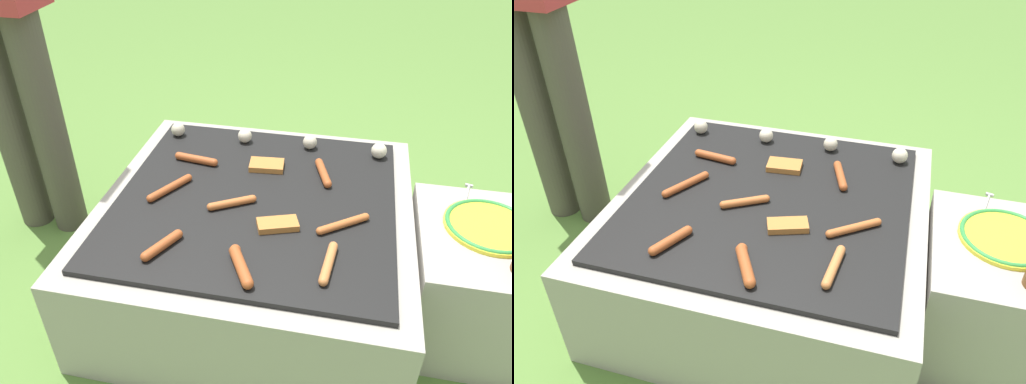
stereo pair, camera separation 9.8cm
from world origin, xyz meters
The scene contains 16 objects.
ground_plane centered at (0.00, 0.00, 0.00)m, with size 14.00×14.00×0.00m, color #567F38.
grill centered at (0.00, 0.00, 0.19)m, with size 0.99×0.99×0.38m.
side_ledge centered at (0.71, -0.05, 0.19)m, with size 0.40×0.47×0.38m.
sausage_back_center centered at (0.03, -0.34, 0.39)m, with size 0.10×0.15×0.03m.
sausage_mid_left centered at (0.28, -0.10, 0.39)m, with size 0.15×0.12×0.02m.
sausage_back_left centered at (0.20, 0.17, 0.39)m, with size 0.07×0.16×0.03m.
sausage_front_right centered at (-0.28, -0.02, 0.39)m, with size 0.10×0.16×0.02m.
sausage_front_left centered at (-0.06, -0.06, 0.39)m, with size 0.14×0.09×0.02m.
sausage_mid_right centered at (-0.20, -0.30, 0.39)m, with size 0.08×0.14×0.03m.
sausage_back_right centered at (-0.25, 0.17, 0.39)m, with size 0.16×0.05×0.03m.
sausage_front_center centered at (0.25, -0.28, 0.39)m, with size 0.04×0.17×0.03m.
bread_slice_left centered at (0.00, 0.18, 0.39)m, with size 0.12×0.09×0.02m.
bread_slice_right centered at (0.09, -0.14, 0.39)m, with size 0.13×0.10×0.02m.
mushroom_row centered at (0.02, 0.34, 0.41)m, with size 0.81×0.07×0.06m.
plate_colorful centered at (0.71, -0.01, 0.39)m, with size 0.26×0.26×0.02m.
fork_utensil centered at (0.66, 0.13, 0.38)m, with size 0.06×0.17×0.01m.
Camera 1 is at (0.27, -1.28, 1.30)m, focal length 35.00 mm.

